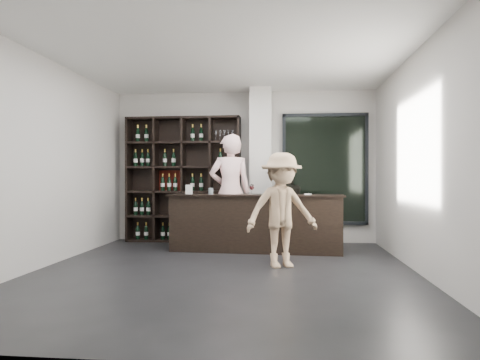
# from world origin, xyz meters

# --- Properties ---
(floor) EXTENTS (5.00, 5.50, 0.01)m
(floor) POSITION_xyz_m (0.00, 0.00, -0.01)
(floor) COLOR black
(floor) RESTS_ON ground
(wine_shelf) EXTENTS (2.20, 0.35, 2.40)m
(wine_shelf) POSITION_xyz_m (-1.15, 2.57, 1.20)
(wine_shelf) COLOR black
(wine_shelf) RESTS_ON floor
(structural_column) EXTENTS (0.40, 0.40, 2.90)m
(structural_column) POSITION_xyz_m (0.35, 2.47, 1.45)
(structural_column) COLOR silver
(structural_column) RESTS_ON floor
(glass_panel) EXTENTS (1.60, 0.08, 2.10)m
(glass_panel) POSITION_xyz_m (1.55, 2.69, 1.40)
(glass_panel) COLOR black
(glass_panel) RESTS_ON floor
(tasting_counter) EXTENTS (2.90, 0.61, 0.95)m
(tasting_counter) POSITION_xyz_m (0.31, 1.60, 0.48)
(tasting_counter) COLOR black
(tasting_counter) RESTS_ON floor
(taster_pink) EXTENTS (0.81, 0.61, 1.98)m
(taster_pink) POSITION_xyz_m (-0.15, 1.85, 0.99)
(taster_pink) COLOR #FFCCCB
(taster_pink) RESTS_ON floor
(taster_black) EXTENTS (0.85, 0.74, 1.48)m
(taster_black) POSITION_xyz_m (0.81, 2.00, 0.74)
(taster_black) COLOR black
(taster_black) RESTS_ON floor
(customer) EXTENTS (1.16, 0.91, 1.58)m
(customer) POSITION_xyz_m (0.75, 0.40, 0.79)
(customer) COLOR tan
(customer) RESTS_ON floor
(wine_glass) EXTENTS (0.09, 0.09, 0.19)m
(wine_glass) POSITION_xyz_m (0.25, 1.54, 1.05)
(wine_glass) COLOR white
(wine_glass) RESTS_ON tasting_counter
(spit_cup) EXTENTS (0.11, 0.11, 0.11)m
(spit_cup) POSITION_xyz_m (-0.44, 1.59, 1.01)
(spit_cup) COLOR silver
(spit_cup) RESTS_ON tasting_counter
(napkin_stack) EXTENTS (0.11, 0.11, 0.02)m
(napkin_stack) POSITION_xyz_m (1.17, 1.57, 0.96)
(napkin_stack) COLOR white
(napkin_stack) RESTS_ON tasting_counter
(card_stand) EXTENTS (0.11, 0.06, 0.16)m
(card_stand) POSITION_xyz_m (-0.82, 1.61, 1.03)
(card_stand) COLOR white
(card_stand) RESTS_ON tasting_counter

